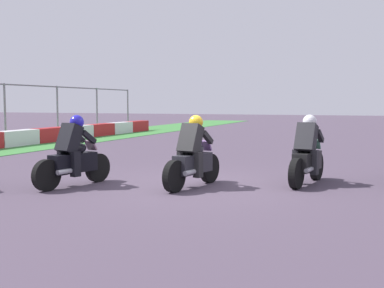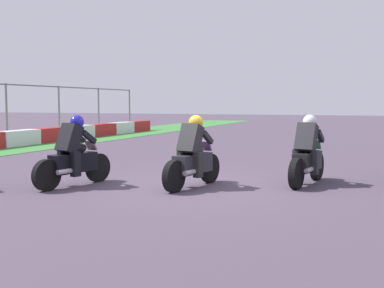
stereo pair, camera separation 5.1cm
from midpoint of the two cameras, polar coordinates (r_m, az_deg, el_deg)
ground_plane at (r=10.46m, az=0.44°, el=-4.88°), size 120.00×120.00×0.00m
rider_lane_b at (r=10.87m, az=13.45°, el=-1.34°), size 2.03×0.61×1.51m
rider_lane_c at (r=10.19m, az=0.25°, el=-1.60°), size 2.03×0.62×1.51m
rider_lane_d at (r=10.62m, az=-13.54°, el=-1.48°), size 2.01×0.66×1.51m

